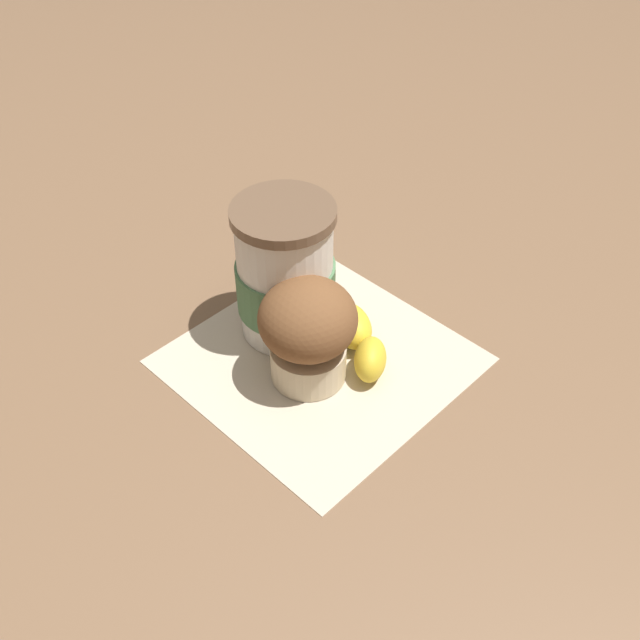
{
  "coord_description": "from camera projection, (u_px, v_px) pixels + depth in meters",
  "views": [
    {
      "loc": [
        0.24,
        -0.43,
        0.51
      ],
      "look_at": [
        0.0,
        0.0,
        0.05
      ],
      "focal_mm": 42.0,
      "sensor_mm": 36.0,
      "label": 1
    }
  ],
  "objects": [
    {
      "name": "paper_napkin",
      "position": [
        320.0,
        360.0,
        0.71
      ],
      "size": [
        0.3,
        0.3,
        0.0
      ],
      "primitive_type": "cube",
      "rotation": [
        0.0,
        0.0,
        -0.26
      ],
      "color": "beige",
      "rests_on": "ground_plane"
    },
    {
      "name": "ground_plane",
      "position": [
        320.0,
        361.0,
        0.71
      ],
      "size": [
        3.0,
        3.0,
        0.0
      ],
      "primitive_type": "plane",
      "color": "brown"
    },
    {
      "name": "banana",
      "position": [
        345.0,
        328.0,
        0.72
      ],
      "size": [
        0.13,
        0.09,
        0.04
      ],
      "color": "gold",
      "rests_on": "paper_napkin"
    },
    {
      "name": "muffin",
      "position": [
        307.0,
        329.0,
        0.66
      ],
      "size": [
        0.09,
        0.09,
        0.1
      ],
      "color": "beige",
      "rests_on": "paper_napkin"
    },
    {
      "name": "coffee_cup",
      "position": [
        285.0,
        275.0,
        0.7
      ],
      "size": [
        0.1,
        0.1,
        0.14
      ],
      "color": "silver",
      "rests_on": "paper_napkin"
    }
  ]
}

